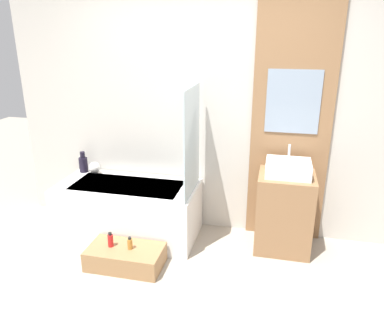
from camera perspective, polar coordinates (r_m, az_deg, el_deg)
name	(u,v)px	position (r m, az deg, el deg)	size (l,w,h in m)	color
ground_plane	(164,322)	(3.05, -4.23, -22.78)	(12.00, 12.00, 0.00)	#A39989
wall_tiled_back	(207,110)	(3.87, 2.23, 8.30)	(4.20, 0.06, 2.60)	beige
wall_wood_accent	(292,114)	(3.75, 14.98, 7.42)	(0.76, 0.04, 2.60)	#8E6642
bathtub	(129,209)	(4.03, -9.63, -6.77)	(1.44, 0.71, 0.56)	white
glass_shower_screen	(192,142)	(3.52, -0.02, 3.47)	(0.01, 0.62, 1.03)	silver
wooden_step_bench	(126,257)	(3.61, -10.09, -13.68)	(0.69, 0.38, 0.19)	#997047
vanity_cabinet	(284,212)	(3.80, 13.85, -7.04)	(0.53, 0.48, 0.78)	#8E6642
sink	(288,168)	(3.62, 14.43, -0.53)	(0.41, 0.35, 0.27)	white
vase_tall_dark	(83,164)	(4.37, -16.23, 0.13)	(0.10, 0.10, 0.24)	black
vase_round_light	(95,168)	(4.30, -14.62, -0.48)	(0.13, 0.13, 0.13)	silver
bottle_soap_primary	(110,240)	(3.58, -12.32, -11.19)	(0.05, 0.05, 0.14)	red
bottle_soap_secondary	(130,244)	(3.51, -9.44, -11.81)	(0.05, 0.05, 0.12)	#B2752D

